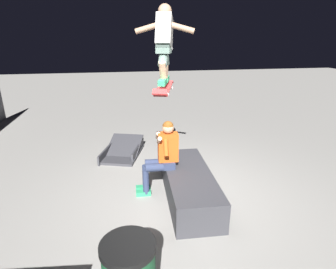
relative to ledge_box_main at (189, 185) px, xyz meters
The scene contains 6 objects.
ground_plane 0.26m from the ledge_box_main, 56.82° to the left, with size 40.00×40.00×0.00m, color gray.
ledge_box_main is the anchor object (origin of this frame).
person_sitting_on_ledge 0.71m from the ledge_box_main, 54.99° to the left, with size 0.59×0.76×1.33m.
skateboard 1.71m from the ledge_box_main, 70.44° to the left, with size 1.03×0.50×0.14m.
skater_airborne 2.39m from the ledge_box_main, 62.82° to the left, with size 0.64×0.87×1.12m.
kicker_ramp 2.34m from the ledge_box_main, 27.25° to the left, with size 1.39×1.12×0.44m.
Camera 1 is at (-3.93, 1.05, 2.60)m, focal length 28.49 mm.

